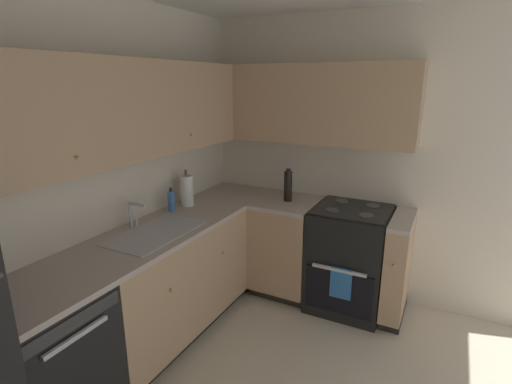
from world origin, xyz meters
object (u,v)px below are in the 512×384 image
dishwasher (44,368)px  oven_range (349,257)px  oil_bottle (288,186)px  soap_bottle (171,201)px  paper_towel_roll (187,191)px

dishwasher → oven_range: size_ratio=0.82×
oven_range → oil_bottle: (-0.02, 0.58, 0.58)m
oven_range → dishwasher: bearing=151.0°
soap_bottle → paper_towel_roll: bearing=-6.1°
oil_bottle → paper_towel_roll: bearing=125.6°
dishwasher → oil_bottle: size_ratio=2.93×
soap_bottle → paper_towel_roll: size_ratio=0.62×
soap_bottle → oil_bottle: bearing=-46.6°
dishwasher → oil_bottle: oil_bottle is taller
soap_bottle → oil_bottle: 1.02m
oven_range → soap_bottle: size_ratio=5.22×
paper_towel_roll → oil_bottle: size_ratio=1.10×
dishwasher → soap_bottle: (1.34, 0.18, 0.55)m
dishwasher → oven_range: bearing=-29.0°
oven_range → oil_bottle: size_ratio=3.56×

